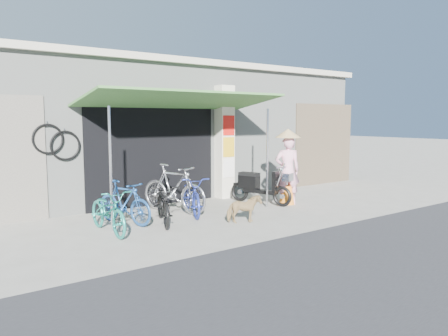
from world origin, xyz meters
TOP-DOWN VIEW (x-y plane):
  - ground at (0.00, 0.00)m, footprint 80.00×80.00m
  - bicycle_shop at (-0.00, 5.09)m, footprint 12.30×5.30m
  - shop_pillar at (0.85, 2.45)m, footprint 0.42×0.44m
  - awning at (-0.90, 1.63)m, footprint 4.60×1.88m
  - neighbour_right at (5.00, 2.59)m, footprint 2.60×0.06m
  - bike_teal at (-3.10, 0.67)m, footprint 0.56×1.59m
  - bike_blue at (-2.58, 1.16)m, footprint 0.89×1.53m
  - bike_black at (-1.92, 0.72)m, footprint 1.06×1.65m
  - bike_silver at (-1.22, 1.54)m, footprint 1.10×1.92m
  - bike_navy at (-1.00, 1.11)m, footprint 1.11×1.75m
  - street_dog at (-0.57, -0.20)m, footprint 0.75×0.52m
  - moped at (1.01, 1.19)m, footprint 0.75×1.68m
  - nun at (1.56, 0.74)m, footprint 0.74×0.67m

SIDE VIEW (x-z plane):
  - ground at x=0.00m, z-range 0.00..0.00m
  - street_dog at x=-0.57m, z-range 0.00..0.58m
  - bike_black at x=-1.92m, z-range 0.00..0.82m
  - bike_teal at x=-3.10m, z-range 0.00..0.83m
  - bike_navy at x=-1.00m, z-range 0.00..0.87m
  - bike_blue at x=-2.58m, z-range 0.00..0.89m
  - moped at x=1.01m, z-range -0.04..0.94m
  - bike_silver at x=-1.22m, z-range 0.00..1.11m
  - nun at x=1.56m, z-range -0.02..1.86m
  - neighbour_right at x=5.00m, z-range 0.00..2.60m
  - shop_pillar at x=0.85m, z-range 0.00..3.00m
  - bicycle_shop at x=0.00m, z-range 0.00..3.66m
  - awning at x=-0.90m, z-range 1.15..3.88m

